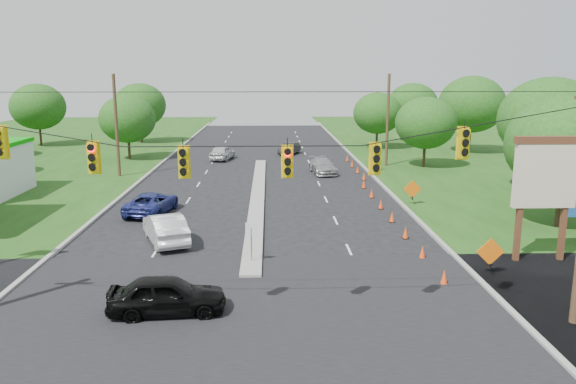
{
  "coord_description": "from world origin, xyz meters",
  "views": [
    {
      "loc": [
        0.89,
        -19.78,
        8.98
      ],
      "look_at": [
        1.87,
        9.5,
        2.8
      ],
      "focal_mm": 35.0,
      "sensor_mm": 36.0,
      "label": 1
    }
  ],
  "objects_px": {
    "pylon_sign": "(549,180)",
    "blue_pickup": "(152,203)",
    "white_sedan": "(165,228)",
    "black_sedan": "(167,295)"
  },
  "relations": [
    {
      "from": "black_sedan",
      "to": "white_sedan",
      "type": "distance_m",
      "value": 9.54
    },
    {
      "from": "pylon_sign",
      "to": "white_sedan",
      "type": "bearing_deg",
      "value": 169.47
    },
    {
      "from": "pylon_sign",
      "to": "black_sedan",
      "type": "bearing_deg",
      "value": -161.42
    },
    {
      "from": "pylon_sign",
      "to": "white_sedan",
      "type": "height_order",
      "value": "pylon_sign"
    },
    {
      "from": "white_sedan",
      "to": "pylon_sign",
      "type": "bearing_deg",
      "value": 148.08
    },
    {
      "from": "pylon_sign",
      "to": "blue_pickup",
      "type": "relative_size",
      "value": 1.2
    },
    {
      "from": "pylon_sign",
      "to": "black_sedan",
      "type": "xyz_separation_m",
      "value": [
        -17.34,
        -5.83,
        -3.25
      ]
    },
    {
      "from": "pylon_sign",
      "to": "white_sedan",
      "type": "distance_m",
      "value": 19.67
    },
    {
      "from": "white_sedan",
      "to": "blue_pickup",
      "type": "relative_size",
      "value": 0.96
    },
    {
      "from": "white_sedan",
      "to": "blue_pickup",
      "type": "height_order",
      "value": "white_sedan"
    }
  ]
}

